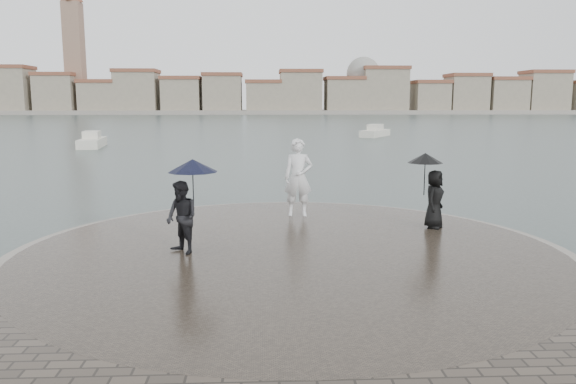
{
  "coord_description": "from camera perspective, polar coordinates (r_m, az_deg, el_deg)",
  "views": [
    {
      "loc": [
        -0.63,
        -8.59,
        3.61
      ],
      "look_at": [
        0.0,
        4.8,
        1.45
      ],
      "focal_mm": 35.0,
      "sensor_mm": 36.0,
      "label": 1
    }
  ],
  "objects": [
    {
      "name": "visitor_right",
      "position": [
        14.96,
        14.4,
        0.45
      ],
      "size": [
        1.11,
        1.0,
        1.95
      ],
      "color": "black",
      "rests_on": "quay_tip"
    },
    {
      "name": "statue",
      "position": [
        16.04,
        1.05,
        1.49
      ],
      "size": [
        0.84,
        0.58,
        2.22
      ],
      "primitive_type": "imported",
      "rotation": [
        0.0,
        0.0,
        -0.07
      ],
      "color": "silver",
      "rests_on": "quay_tip"
    },
    {
      "name": "visitor_left",
      "position": [
        12.24,
        -10.41,
        -0.95
      ],
      "size": [
        1.27,
        1.13,
        2.04
      ],
      "color": "black",
      "rests_on": "quay_tip"
    },
    {
      "name": "quay_tip",
      "position": [
        12.58,
        0.28,
        -6.66
      ],
      "size": [
        11.9,
        11.9,
        0.36
      ],
      "primitive_type": "cylinder",
      "color": "#2D261E",
      "rests_on": "ground"
    },
    {
      "name": "ground",
      "position": [
        9.34,
        1.42,
        -13.58
      ],
      "size": [
        400.0,
        400.0,
        0.0
      ],
      "primitive_type": "plane",
      "color": "#2B3835",
      "rests_on": "ground"
    },
    {
      "name": "boats",
      "position": [
        52.46,
        -3.65,
        5.59
      ],
      "size": [
        28.85,
        18.36,
        1.5
      ],
      "color": "beige",
      "rests_on": "ground"
    },
    {
      "name": "kerb_ring",
      "position": [
        12.59,
        0.28,
        -6.75
      ],
      "size": [
        12.5,
        12.5,
        0.32
      ],
      "primitive_type": "cylinder",
      "color": "gray",
      "rests_on": "ground"
    },
    {
      "name": "far_skyline",
      "position": [
        169.41,
        -4.67,
        9.78
      ],
      "size": [
        260.0,
        20.0,
        37.0
      ],
      "color": "gray",
      "rests_on": "ground"
    }
  ]
}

